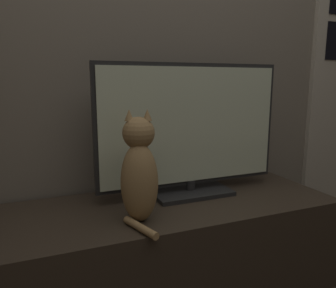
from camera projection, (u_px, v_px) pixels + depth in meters
The scene contains 4 objects.
wall_back at pixel (147, 14), 1.61m from camera, with size 4.80×0.05×2.60m.
tv_stand at pixel (172, 247), 1.52m from camera, with size 1.49×0.56×0.44m.
tv at pixel (191, 131), 1.55m from camera, with size 0.92×0.23×0.62m.
cat at pixel (139, 172), 1.26m from camera, with size 0.18×0.29×0.44m.
Camera 1 is at (-0.55, -0.39, 0.97)m, focal length 35.00 mm.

